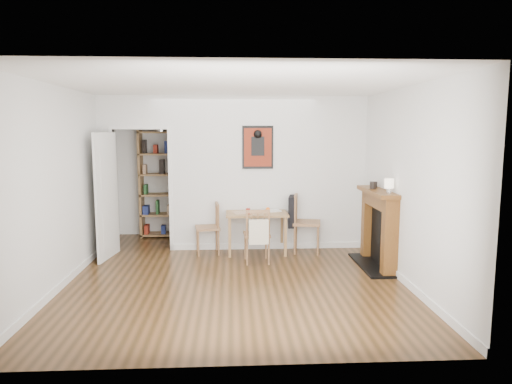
{
  "coord_description": "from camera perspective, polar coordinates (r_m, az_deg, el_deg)",
  "views": [
    {
      "loc": [
        -0.03,
        -6.32,
        2.02
      ],
      "look_at": [
        0.33,
        0.6,
        1.09
      ],
      "focal_mm": 32.0,
      "sensor_mm": 36.0,
      "label": 1
    }
  ],
  "objects": [
    {
      "name": "orange_fruit",
      "position": [
        7.61,
        1.49,
        -2.19
      ],
      "size": [
        0.07,
        0.07,
        0.07
      ],
      "primitive_type": "sphere",
      "color": "orange",
      "rests_on": "dining_table"
    },
    {
      "name": "chair_left",
      "position": [
        7.61,
        -6.07,
        -4.54
      ],
      "size": [
        0.48,
        0.48,
        0.85
      ],
      "color": "#956E45",
      "rests_on": "ground"
    },
    {
      "name": "red_glass",
      "position": [
        7.41,
        -1.0,
        -2.4
      ],
      "size": [
        0.07,
        0.07,
        0.09
      ],
      "primitive_type": "cylinder",
      "color": "maroon",
      "rests_on": "dining_table"
    },
    {
      "name": "dining_table",
      "position": [
        7.57,
        0.09,
        -3.16
      ],
      "size": [
        1.01,
        0.64,
        0.69
      ],
      "color": "olive",
      "rests_on": "ground"
    },
    {
      "name": "ceramic_jar_b",
      "position": [
        7.25,
        14.63,
        0.92
      ],
      "size": [
        0.07,
        0.07,
        0.09
      ],
      "primitive_type": "cylinder",
      "color": "black",
      "rests_on": "fireplace"
    },
    {
      "name": "chair_right",
      "position": [
        7.68,
        6.21,
        -3.79
      ],
      "size": [
        0.63,
        0.57,
        0.98
      ],
      "color": "#956E45",
      "rests_on": "ground"
    },
    {
      "name": "mantel_lamp",
      "position": [
        6.58,
        16.3,
        0.93
      ],
      "size": [
        0.13,
        0.13,
        0.21
      ],
      "color": "silver",
      "rests_on": "fireplace"
    },
    {
      "name": "ground",
      "position": [
        6.64,
        -2.63,
        -10.11
      ],
      "size": [
        5.2,
        5.2,
        0.0
      ],
      "primitive_type": "plane",
      "color": "#56361B",
      "rests_on": "ground"
    },
    {
      "name": "chair_front",
      "position": [
        7.05,
        0.11,
        -5.38
      ],
      "size": [
        0.45,
        0.5,
        0.86
      ],
      "color": "#956E45",
      "rests_on": "ground"
    },
    {
      "name": "room_shell",
      "position": [
        7.7,
        -2.02,
        2.23
      ],
      "size": [
        5.2,
        5.2,
        5.2
      ],
      "color": "silver",
      "rests_on": "ground"
    },
    {
      "name": "bookshelf",
      "position": [
        8.88,
        -11.58,
        0.91
      ],
      "size": [
        0.86,
        0.34,
        2.04
      ],
      "color": "olive",
      "rests_on": "ground"
    },
    {
      "name": "fireplace",
      "position": [
        7.07,
        15.15,
        -4.11
      ],
      "size": [
        0.45,
        1.25,
        1.16
      ],
      "color": "brown",
      "rests_on": "ground"
    },
    {
      "name": "placemat",
      "position": [
        7.56,
        -1.19,
        -2.53
      ],
      "size": [
        0.49,
        0.41,
        0.0
      ],
      "primitive_type": "cube",
      "rotation": [
        0.0,
        0.0,
        0.22
      ],
      "color": "beige",
      "rests_on": "dining_table"
    },
    {
      "name": "ceramic_jar_a",
      "position": [
        7.05,
        14.39,
        0.83
      ],
      "size": [
        0.09,
        0.09,
        0.11
      ],
      "primitive_type": "cylinder",
      "color": "black",
      "rests_on": "fireplace"
    },
    {
      "name": "notebook",
      "position": [
        7.66,
        1.91,
        -2.35
      ],
      "size": [
        0.35,
        0.29,
        0.02
      ],
      "primitive_type": "cube",
      "rotation": [
        0.0,
        0.0,
        0.25
      ],
      "color": "silver",
      "rests_on": "dining_table"
    }
  ]
}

